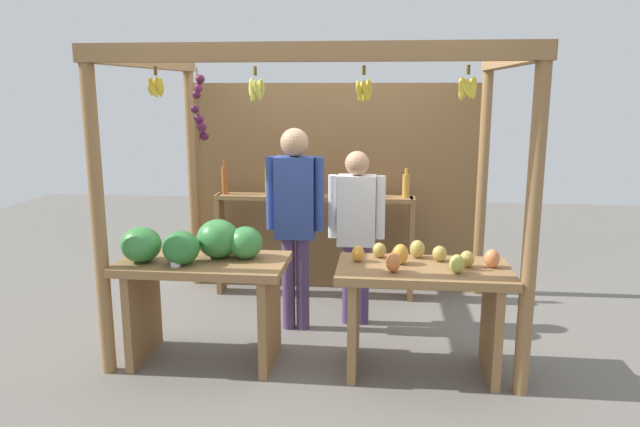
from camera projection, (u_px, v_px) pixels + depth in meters
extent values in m
plane|color=slate|center=(323.00, 325.00, 5.17)|extent=(12.00, 12.00, 0.00)
cylinder|color=olive|center=(98.00, 217.00, 4.10)|extent=(0.10, 0.10, 2.29)
cylinder|color=olive|center=(532.00, 227.00, 3.79)|extent=(0.10, 0.10, 2.29)
cylinder|color=olive|center=(193.00, 175.00, 6.09)|extent=(0.10, 0.10, 2.29)
cylinder|color=olive|center=(482.00, 180.00, 5.78)|extent=(0.10, 0.10, 2.29)
cube|color=olive|center=(305.00, 52.00, 3.72)|extent=(2.99, 0.12, 0.12)
cube|color=olive|center=(147.00, 61.00, 4.88)|extent=(0.12, 2.14, 0.12)
cube|color=olive|center=(511.00, 59.00, 4.56)|extent=(0.12, 2.14, 0.12)
cube|color=brown|center=(334.00, 188.00, 5.98)|extent=(2.89, 0.04, 2.06)
cylinder|color=brown|center=(155.00, 71.00, 3.94)|extent=(0.02, 0.02, 0.06)
ellipsoid|color=gold|center=(161.00, 86.00, 3.95)|extent=(0.04, 0.06, 0.12)
ellipsoid|color=gold|center=(161.00, 89.00, 3.98)|extent=(0.06, 0.07, 0.12)
ellipsoid|color=gold|center=(159.00, 87.00, 4.00)|extent=(0.07, 0.04, 0.12)
ellipsoid|color=gold|center=(153.00, 87.00, 3.99)|extent=(0.06, 0.06, 0.12)
ellipsoid|color=gold|center=(151.00, 86.00, 3.96)|extent=(0.04, 0.07, 0.12)
ellipsoid|color=gold|center=(152.00, 85.00, 3.94)|extent=(0.07, 0.07, 0.12)
ellipsoid|color=gold|center=(154.00, 90.00, 3.92)|extent=(0.08, 0.04, 0.12)
ellipsoid|color=gold|center=(159.00, 85.00, 3.93)|extent=(0.05, 0.05, 0.12)
cylinder|color=brown|center=(255.00, 71.00, 3.96)|extent=(0.02, 0.02, 0.06)
ellipsoid|color=#D1CC4C|center=(262.00, 88.00, 3.98)|extent=(0.04, 0.09, 0.14)
ellipsoid|color=#D1CC4C|center=(259.00, 89.00, 4.00)|extent=(0.06, 0.06, 0.14)
ellipsoid|color=#D1CC4C|center=(254.00, 92.00, 4.01)|extent=(0.07, 0.06, 0.14)
ellipsoid|color=#D1CC4C|center=(251.00, 88.00, 3.98)|extent=(0.04, 0.07, 0.14)
ellipsoid|color=#D1CC4C|center=(252.00, 90.00, 3.95)|extent=(0.07, 0.05, 0.14)
ellipsoid|color=#D1CC4C|center=(257.00, 91.00, 3.95)|extent=(0.07, 0.06, 0.14)
cylinder|color=brown|center=(468.00, 70.00, 3.71)|extent=(0.02, 0.02, 0.06)
ellipsoid|color=yellow|center=(474.00, 87.00, 3.73)|extent=(0.04, 0.08, 0.13)
ellipsoid|color=yellow|center=(471.00, 85.00, 3.76)|extent=(0.07, 0.07, 0.13)
ellipsoid|color=yellow|center=(468.00, 88.00, 3.76)|extent=(0.08, 0.04, 0.13)
ellipsoid|color=yellow|center=(463.00, 91.00, 3.78)|extent=(0.05, 0.05, 0.13)
ellipsoid|color=yellow|center=(462.00, 90.00, 3.75)|extent=(0.04, 0.07, 0.13)
ellipsoid|color=yellow|center=(461.00, 88.00, 3.73)|extent=(0.05, 0.07, 0.13)
ellipsoid|color=yellow|center=(465.00, 86.00, 3.71)|extent=(0.08, 0.06, 0.13)
ellipsoid|color=yellow|center=(469.00, 88.00, 3.71)|extent=(0.06, 0.04, 0.13)
ellipsoid|color=yellow|center=(473.00, 89.00, 3.71)|extent=(0.05, 0.05, 0.13)
cylinder|color=brown|center=(364.00, 70.00, 3.80)|extent=(0.02, 0.02, 0.06)
ellipsoid|color=gold|center=(369.00, 89.00, 3.82)|extent=(0.04, 0.07, 0.14)
ellipsoid|color=gold|center=(366.00, 91.00, 3.86)|extent=(0.06, 0.05, 0.14)
ellipsoid|color=gold|center=(361.00, 90.00, 3.84)|extent=(0.06, 0.08, 0.15)
ellipsoid|color=gold|center=(359.00, 91.00, 3.81)|extent=(0.06, 0.07, 0.15)
ellipsoid|color=gold|center=(366.00, 91.00, 3.80)|extent=(0.07, 0.05, 0.15)
cylinder|color=#4C422D|center=(198.00, 108.00, 4.19)|extent=(0.01, 0.01, 0.55)
sphere|color=#47142D|center=(200.00, 79.00, 4.13)|extent=(0.06, 0.06, 0.06)
sphere|color=#601E42|center=(199.00, 88.00, 4.14)|extent=(0.06, 0.06, 0.06)
sphere|color=#47142D|center=(196.00, 95.00, 4.15)|extent=(0.06, 0.06, 0.06)
sphere|color=#47142D|center=(195.00, 109.00, 4.18)|extent=(0.06, 0.06, 0.06)
sphere|color=#511938|center=(199.00, 119.00, 4.20)|extent=(0.07, 0.07, 0.07)
sphere|color=#511938|center=(202.00, 127.00, 4.20)|extent=(0.07, 0.07, 0.07)
sphere|color=#47142D|center=(204.00, 136.00, 4.25)|extent=(0.07, 0.07, 0.07)
cube|color=olive|center=(203.00, 264.00, 4.36)|extent=(1.21, 0.64, 0.06)
cube|color=olive|center=(143.00, 312.00, 4.49)|extent=(0.06, 0.58, 0.72)
cube|color=olive|center=(270.00, 317.00, 4.39)|extent=(0.06, 0.58, 0.72)
ellipsoid|color=#38843D|center=(245.00, 243.00, 4.38)|extent=(0.26, 0.26, 0.24)
ellipsoid|color=#2D7533|center=(181.00, 248.00, 4.22)|extent=(0.37, 0.37, 0.24)
ellipsoid|color=#38843D|center=(218.00, 239.00, 4.39)|extent=(0.44, 0.44, 0.29)
ellipsoid|color=#38843D|center=(141.00, 245.00, 4.28)|extent=(0.41, 0.41, 0.26)
cylinder|color=white|center=(175.00, 260.00, 4.19)|extent=(0.07, 0.07, 0.09)
cube|color=olive|center=(424.00, 271.00, 4.19)|extent=(1.21, 0.64, 0.06)
cube|color=olive|center=(354.00, 321.00, 4.32)|extent=(0.06, 0.58, 0.72)
cube|color=olive|center=(491.00, 327.00, 4.22)|extent=(0.06, 0.58, 0.72)
ellipsoid|color=#B79E47|center=(439.00, 253.00, 4.32)|extent=(0.14, 0.14, 0.11)
ellipsoid|color=gold|center=(400.00, 254.00, 4.24)|extent=(0.13, 0.13, 0.15)
ellipsoid|color=#CC7038|center=(393.00, 262.00, 4.06)|extent=(0.11, 0.11, 0.14)
ellipsoid|color=#B79E47|center=(467.00, 259.00, 4.17)|extent=(0.13, 0.13, 0.12)
ellipsoid|color=#B79E47|center=(379.00, 250.00, 4.41)|extent=(0.13, 0.13, 0.11)
ellipsoid|color=gold|center=(358.00, 254.00, 4.31)|extent=(0.11, 0.11, 0.12)
ellipsoid|color=#A8B24C|center=(457.00, 264.00, 4.03)|extent=(0.12, 0.12, 0.13)
ellipsoid|color=#B79E47|center=(417.00, 249.00, 4.40)|extent=(0.11, 0.11, 0.13)
ellipsoid|color=#E07F47|center=(492.00, 258.00, 4.16)|extent=(0.15, 0.15, 0.13)
cube|color=olive|center=(220.00, 243.00, 5.94)|extent=(0.05, 0.20, 1.00)
cube|color=olive|center=(411.00, 249.00, 5.73)|extent=(0.05, 0.20, 1.00)
cube|color=olive|center=(314.00, 198.00, 5.74)|extent=(1.88, 0.22, 0.04)
cylinder|color=#994C1E|center=(225.00, 180.00, 5.80)|extent=(0.06, 0.06, 0.27)
cylinder|color=#994C1E|center=(224.00, 163.00, 5.77)|extent=(0.03, 0.03, 0.06)
cylinder|color=gold|center=(268.00, 181.00, 5.76)|extent=(0.06, 0.06, 0.26)
cylinder|color=gold|center=(268.00, 165.00, 5.72)|extent=(0.03, 0.03, 0.06)
cylinder|color=gold|center=(315.00, 181.00, 5.70)|extent=(0.08, 0.08, 0.29)
cylinder|color=gold|center=(315.00, 162.00, 5.67)|extent=(0.03, 0.03, 0.06)
cylinder|color=gold|center=(360.00, 185.00, 5.66)|extent=(0.07, 0.07, 0.23)
cylinder|color=gold|center=(360.00, 169.00, 5.63)|extent=(0.03, 0.03, 0.06)
cylinder|color=gold|center=(406.00, 186.00, 5.62)|extent=(0.07, 0.07, 0.22)
cylinder|color=gold|center=(406.00, 171.00, 5.59)|extent=(0.03, 0.03, 0.06)
cylinder|color=#513A67|center=(289.00, 283.00, 5.04)|extent=(0.11, 0.11, 0.80)
cylinder|color=#513A67|center=(303.00, 284.00, 5.03)|extent=(0.11, 0.11, 0.80)
cube|color=#2D428C|center=(295.00, 198.00, 4.89)|extent=(0.32, 0.19, 0.67)
cylinder|color=#2D428C|center=(271.00, 193.00, 4.90)|extent=(0.08, 0.08, 0.61)
cylinder|color=#2D428C|center=(319.00, 194.00, 4.86)|extent=(0.08, 0.08, 0.61)
sphere|color=tan|center=(294.00, 142.00, 4.80)|extent=(0.23, 0.23, 0.23)
cylinder|color=#4E3666|center=(349.00, 284.00, 5.17)|extent=(0.11, 0.11, 0.70)
cylinder|color=#4E3666|center=(363.00, 284.00, 5.16)|extent=(0.11, 0.11, 0.70)
cube|color=white|center=(357.00, 210.00, 5.03)|extent=(0.32, 0.19, 0.59)
cylinder|color=white|center=(333.00, 206.00, 5.05)|extent=(0.08, 0.08, 0.54)
cylinder|color=white|center=(380.00, 207.00, 5.00)|extent=(0.08, 0.08, 0.54)
sphere|color=tan|center=(357.00, 163.00, 4.95)|extent=(0.20, 0.20, 0.20)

